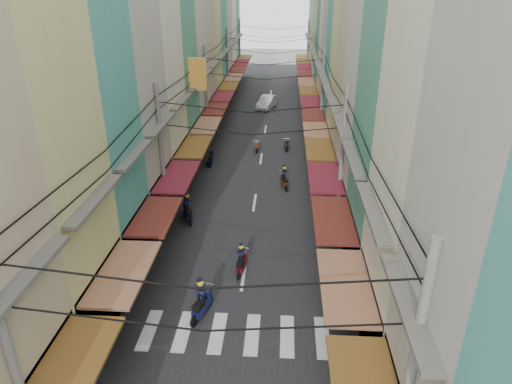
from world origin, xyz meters
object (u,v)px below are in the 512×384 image
at_px(white_car, 267,108).
at_px(bicycle, 371,229).
at_px(market_umbrella, 386,270).
at_px(traffic_sign, 373,277).

xyz_separation_m(white_car, bicycle, (7.06, -27.16, 0.00)).
bearing_deg(market_umbrella, bicycle, 83.69).
bearing_deg(traffic_sign, white_car, 99.30).
relative_size(market_umbrella, traffic_sign, 0.86).
height_order(white_car, traffic_sign, traffic_sign).
bearing_deg(white_car, traffic_sign, -65.72).
bearing_deg(bicycle, market_umbrella, -174.89).
distance_m(white_car, market_umbrella, 35.03).
bearing_deg(market_umbrella, traffic_sign, -147.67).
height_order(bicycle, market_umbrella, market_umbrella).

